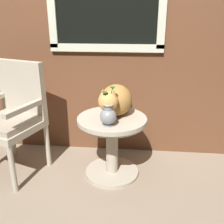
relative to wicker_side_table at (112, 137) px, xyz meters
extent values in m
plane|color=gray|center=(-0.21, -0.20, -0.37)|extent=(6.00, 6.00, 0.00)
cube|color=brown|center=(-0.21, 0.47, 0.93)|extent=(4.00, 0.04, 2.60)
cube|color=beige|center=(-0.09, 0.43, 0.69)|extent=(1.05, 0.03, 0.07)
cylinder|color=#B2A893|center=(0.00, 0.00, -0.35)|extent=(0.48, 0.48, 0.03)
cylinder|color=#B2A893|center=(0.00, 0.00, -0.10)|extent=(0.11, 0.11, 0.48)
cylinder|color=#B2A893|center=(0.00, 0.00, 0.16)|extent=(0.58, 0.58, 0.03)
torus|color=#B2A893|center=(0.00, 0.00, 0.13)|extent=(0.56, 0.56, 0.02)
cylinder|color=#B2A893|center=(-0.76, -0.33, -0.16)|extent=(0.04, 0.04, 0.41)
cylinder|color=#B2A893|center=(-1.03, 0.23, -0.16)|extent=(0.04, 0.04, 0.41)
cylinder|color=#B2A893|center=(-0.61, 0.08, -0.16)|extent=(0.04, 0.04, 0.41)
cube|color=#B2A893|center=(-0.89, -0.05, 0.08)|extent=(0.61, 0.61, 0.06)
cube|color=tan|center=(-0.89, -0.05, 0.13)|extent=(0.56, 0.56, 0.05)
cube|color=#B2A893|center=(-0.82, 0.15, 0.36)|extent=(0.47, 0.22, 0.51)
cube|color=#B2A893|center=(-0.69, -0.12, 0.29)|extent=(0.19, 0.43, 0.04)
ellipsoid|color=#AD7A3D|center=(0.03, 0.07, 0.31)|extent=(0.33, 0.34, 0.27)
sphere|color=#E2A356|center=(-0.02, -0.11, 0.36)|extent=(0.16, 0.16, 0.16)
cone|color=#AD7A3D|center=(-0.06, -0.10, 0.43)|extent=(0.05, 0.05, 0.06)
cone|color=#AD7A3D|center=(0.02, -0.12, 0.43)|extent=(0.05, 0.05, 0.06)
cylinder|color=#AD7A3D|center=(0.08, 0.26, 0.23)|extent=(0.12, 0.26, 0.06)
cylinder|color=gray|center=(-0.01, -0.16, 0.18)|extent=(0.08, 0.08, 0.01)
ellipsoid|color=gray|center=(-0.01, -0.16, 0.25)|extent=(0.13, 0.13, 0.13)
cylinder|color=gray|center=(-0.01, -0.16, 0.33)|extent=(0.07, 0.07, 0.05)
torus|color=gray|center=(-0.01, -0.16, 0.35)|extent=(0.09, 0.09, 0.02)
cylinder|color=#2D662D|center=(-0.03, -0.16, 0.39)|extent=(0.03, 0.01, 0.09)
cone|color=#2D662D|center=(-0.04, -0.16, 0.44)|extent=(0.04, 0.04, 0.02)
cylinder|color=#2D662D|center=(0.00, -0.14, 0.41)|extent=(0.03, 0.05, 0.12)
cone|color=#2D662D|center=(0.02, -0.12, 0.47)|extent=(0.04, 0.04, 0.02)
camera|label=1|loc=(0.19, -1.96, 0.98)|focal=40.97mm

